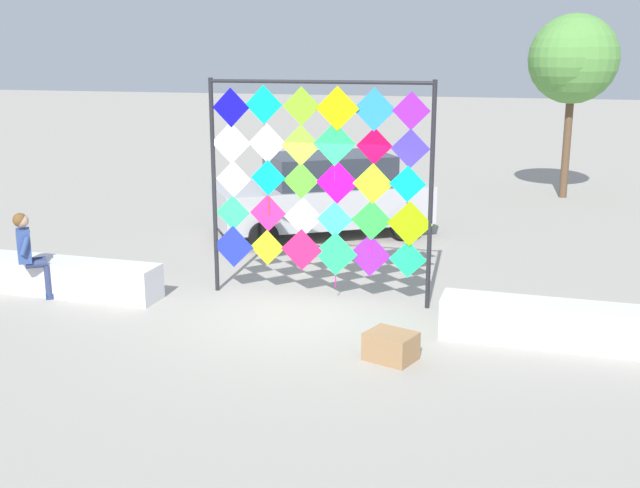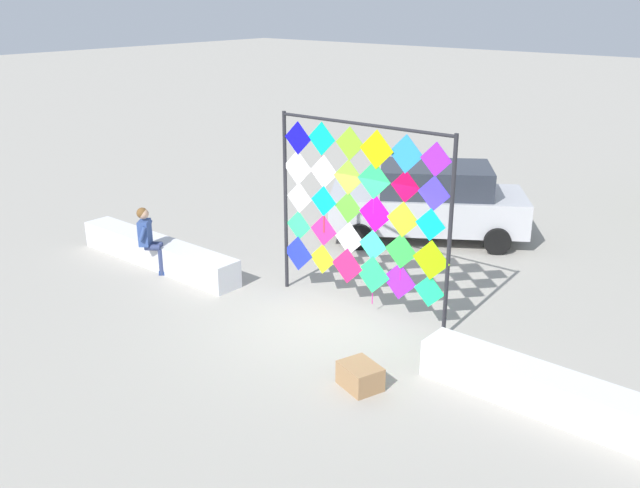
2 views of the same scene
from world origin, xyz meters
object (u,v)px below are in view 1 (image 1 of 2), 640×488
parked_car (324,195)px  kite_display_rack (319,177)px  cardboard_box_large (391,346)px  tree_palm_like (571,59)px  seated_vendor (30,249)px

parked_car → kite_display_rack: bearing=-74.5°
kite_display_rack → parked_car: (-1.19, 4.28, -1.09)m
cardboard_box_large → tree_palm_like: 13.14m
tree_palm_like → parked_car: bearing=-129.2°
parked_car → cardboard_box_large: size_ratio=7.99×
parked_car → tree_palm_like: 8.31m
parked_car → seated_vendor: bearing=-119.5°
tree_palm_like → kite_display_rack: bearing=-109.9°
seated_vendor → tree_palm_like: (8.12, 11.69, 2.86)m
parked_car → tree_palm_like: tree_palm_like is taller
cardboard_box_large → kite_display_rack: bearing=127.1°
seated_vendor → cardboard_box_large: seated_vendor is taller
parked_car → tree_palm_like: size_ratio=0.99×
parked_car → cardboard_box_large: 7.04m
cardboard_box_large → tree_palm_like: tree_palm_like is taller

